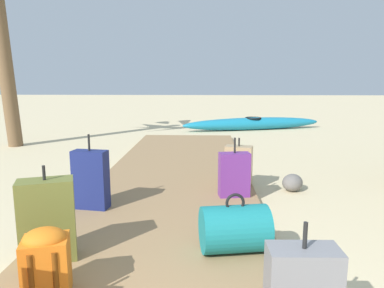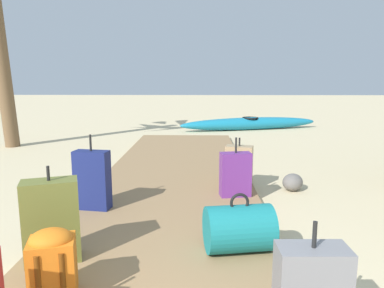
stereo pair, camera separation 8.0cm
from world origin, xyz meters
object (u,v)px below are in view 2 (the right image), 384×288
duffel_bag_teal (239,228)px  suitcase_olive (52,221)px  suitcase_tan (239,165)px  backpack_orange (52,262)px  suitcase_navy (92,180)px  suitcase_purple (235,174)px  kayak (250,123)px

duffel_bag_teal → suitcase_olive: (-1.50, -0.20, 0.13)m
suitcase_tan → suitcase_olive: bearing=-127.5°
backpack_orange → suitcase_tan: (1.51, 2.74, 0.01)m
duffel_bag_teal → suitcase_navy: suitcase_navy is taller
backpack_orange → duffel_bag_teal: duffel_bag_teal is taller
suitcase_purple → kayak: bearing=80.8°
suitcase_purple → suitcase_navy: suitcase_navy is taller
backpack_orange → suitcase_navy: (-0.23, 1.70, 0.08)m
duffel_bag_teal → backpack_orange: bearing=-151.5°
suitcase_purple → suitcase_tan: (0.10, 0.55, -0.01)m
backpack_orange → suitcase_olive: suitcase_olive is taller
suitcase_olive → kayak: size_ratio=0.18×
suitcase_tan → suitcase_purple: bearing=-100.5°
suitcase_purple → duffel_bag_teal: 1.49m
suitcase_tan → suitcase_navy: bearing=-149.2°
backpack_orange → suitcase_tan: 3.13m
suitcase_olive → duffel_bag_teal: bearing=7.5°
backpack_orange → suitcase_navy: 1.72m
backpack_orange → kayak: size_ratio=0.11×
suitcase_olive → suitcase_navy: 1.20m
suitcase_tan → duffel_bag_teal: bearing=-95.9°
suitcase_navy → backpack_orange: bearing=-82.4°
suitcase_purple → suitcase_olive: (-1.61, -1.69, 0.06)m
backpack_orange → suitcase_tan: size_ratio=0.75×
suitcase_olive → suitcase_navy: size_ratio=0.93×
suitcase_purple → suitcase_navy: size_ratio=0.87×
backpack_orange → suitcase_olive: 0.55m
backpack_orange → duffel_bag_teal: (1.30, 0.70, -0.05)m
suitcase_olive → kayak: suitcase_olive is taller
duffel_bag_teal → suitcase_navy: (-1.53, 1.00, 0.13)m
kayak → suitcase_purple: bearing=-99.2°
backpack_orange → kayak: (2.47, 8.77, -0.15)m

